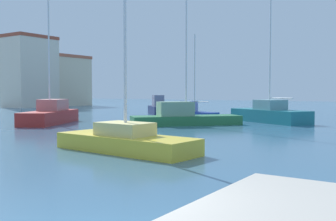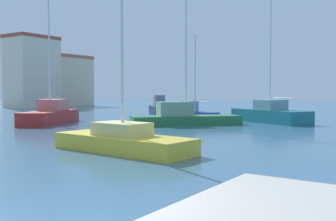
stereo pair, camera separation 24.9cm
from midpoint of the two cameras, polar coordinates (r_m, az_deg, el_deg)
water at (r=30.73m, az=-17.95°, el=-1.80°), size 160.00×160.00×0.00m
sailboat_blue_center_channel at (r=35.18m, az=3.46°, el=-0.20°), size 2.53×5.00×7.41m
sailboat_red_far_left at (r=30.47m, az=-16.86°, el=-0.54°), size 6.80×4.90×9.70m
sailboat_yellow_inner_mooring at (r=15.70m, az=-6.64°, el=-4.30°), size 2.43×6.28×6.86m
sailboat_teal_distant_north at (r=31.31m, az=14.24°, el=-0.46°), size 5.23×7.06×10.25m
sailboat_green_behind_lamppost at (r=27.95m, az=1.95°, el=-0.84°), size 7.18×6.79×12.26m
motorboat_navy_distant_east at (r=41.00m, az=-1.64°, el=0.40°), size 4.18×4.21×2.01m
yacht_club at (r=63.06m, az=-19.44°, el=5.33°), size 6.98×5.21×10.72m
waterfront_apartments at (r=68.40m, az=-15.52°, el=4.18°), size 8.53×6.81×8.37m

